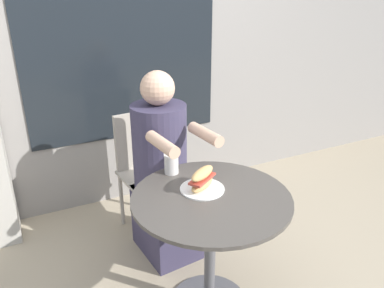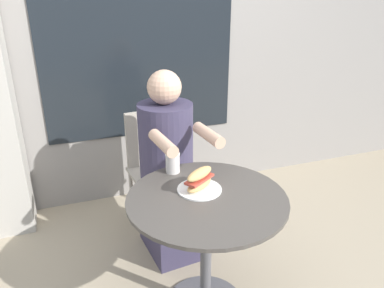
{
  "view_description": "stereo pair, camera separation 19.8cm",
  "coord_description": "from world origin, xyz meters",
  "px_view_note": "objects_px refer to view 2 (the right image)",
  "views": [
    {
      "loc": [
        -0.8,
        -1.42,
        1.68
      ],
      "look_at": [
        0.0,
        0.22,
        0.92
      ],
      "focal_mm": 35.0,
      "sensor_mm": 36.0,
      "label": 1
    },
    {
      "loc": [
        -0.62,
        -1.5,
        1.68
      ],
      "look_at": [
        0.0,
        0.22,
        0.92
      ],
      "focal_mm": 35.0,
      "sensor_mm": 36.0,
      "label": 2
    }
  ],
  "objects_px": {
    "seated_diner": "(169,177)",
    "drink_cup": "(173,163)",
    "sandwich_on_plate": "(199,182)",
    "cafe_table": "(206,228)",
    "diner_chair": "(154,159)"
  },
  "relations": [
    {
      "from": "diner_chair",
      "to": "drink_cup",
      "type": "distance_m",
      "value": 0.67
    },
    {
      "from": "cafe_table",
      "to": "drink_cup",
      "type": "xyz_separation_m",
      "value": [
        -0.08,
        0.32,
        0.24
      ]
    },
    {
      "from": "cafe_table",
      "to": "diner_chair",
      "type": "xyz_separation_m",
      "value": [
        -0.04,
        0.94,
        -0.01
      ]
    },
    {
      "from": "sandwich_on_plate",
      "to": "drink_cup",
      "type": "height_order",
      "value": "sandwich_on_plate"
    },
    {
      "from": "diner_chair",
      "to": "sandwich_on_plate",
      "type": "height_order",
      "value": "diner_chair"
    },
    {
      "from": "sandwich_on_plate",
      "to": "seated_diner",
      "type": "bearing_deg",
      "value": 91.65
    },
    {
      "from": "cafe_table",
      "to": "seated_diner",
      "type": "height_order",
      "value": "seated_diner"
    },
    {
      "from": "seated_diner",
      "to": "drink_cup",
      "type": "bearing_deg",
      "value": 73.27
    },
    {
      "from": "seated_diner",
      "to": "drink_cup",
      "type": "height_order",
      "value": "seated_diner"
    },
    {
      "from": "sandwich_on_plate",
      "to": "drink_cup",
      "type": "distance_m",
      "value": 0.25
    },
    {
      "from": "seated_diner",
      "to": "drink_cup",
      "type": "xyz_separation_m",
      "value": [
        -0.05,
        -0.27,
        0.24
      ]
    },
    {
      "from": "seated_diner",
      "to": "drink_cup",
      "type": "relative_size",
      "value": 10.82
    },
    {
      "from": "diner_chair",
      "to": "sandwich_on_plate",
      "type": "distance_m",
      "value": 0.9
    },
    {
      "from": "seated_diner",
      "to": "sandwich_on_plate",
      "type": "distance_m",
      "value": 0.56
    },
    {
      "from": "drink_cup",
      "to": "sandwich_on_plate",
      "type": "bearing_deg",
      "value": -74.41
    }
  ]
}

